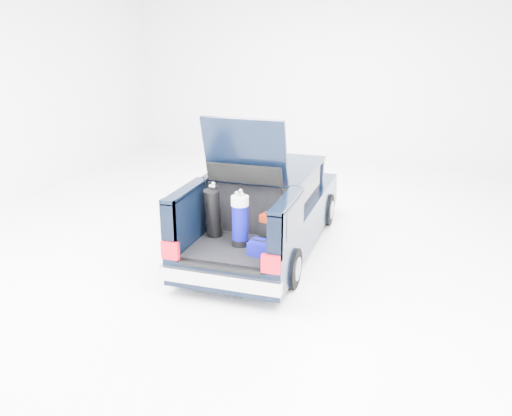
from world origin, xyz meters
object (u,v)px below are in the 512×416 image
(car, at_px, (267,209))
(black_golf_bag, at_px, (213,213))
(blue_golf_bag, at_px, (240,220))
(blue_duffel, at_px, (264,248))
(red_suitcase, at_px, (272,231))

(car, relative_size, black_golf_bag, 5.34)
(black_golf_bag, bearing_deg, blue_golf_bag, -20.31)
(blue_duffel, bearing_deg, blue_golf_bag, 158.26)
(black_golf_bag, bearing_deg, car, 71.07)
(black_golf_bag, bearing_deg, red_suitcase, -5.42)
(red_suitcase, xyz_separation_m, blue_golf_bag, (-0.46, -0.09, 0.15))
(car, distance_m, red_suitcase, 1.51)
(blue_golf_bag, bearing_deg, blue_duffel, -47.17)
(red_suitcase, xyz_separation_m, black_golf_bag, (-0.97, 0.10, 0.14))
(blue_golf_bag, bearing_deg, red_suitcase, -7.95)
(red_suitcase, distance_m, black_golf_bag, 0.98)
(blue_duffel, bearing_deg, car, 111.66)
(car, relative_size, red_suitcase, 8.90)
(red_suitcase, xyz_separation_m, blue_duffel, (-0.02, -0.32, -0.15))
(car, xyz_separation_m, blue_duffel, (0.48, -1.74, 0.03))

